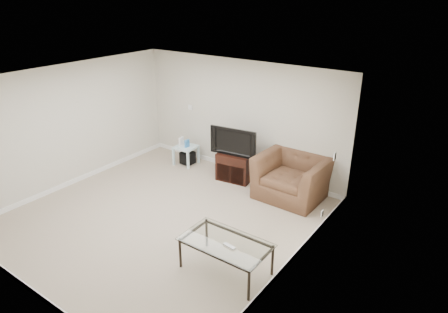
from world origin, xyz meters
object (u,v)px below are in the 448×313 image
Objects in this scene: television at (235,141)px; recliner at (292,170)px; tv_stand at (235,166)px; side_table at (186,155)px; subwoofer at (188,158)px; coffee_table at (226,256)px.

recliner is at bearing -6.08° from television.
recliner reaches higher than tv_stand.
recliner is at bearing -7.78° from tv_stand.
tv_stand is 0.75× the size of television.
television is 2.07× the size of side_table.
tv_stand is at bearing -0.86° from subwoofer.
side_table is at bearing 138.86° from coffee_table.
tv_stand reaches higher than side_table.
television is 3.44× the size of subwoofer.
television is at bearing -90.00° from tv_stand.
tv_stand is at bearing 121.40° from coffee_table.
subwoofer is at bearing 171.36° from tv_stand.
side_table is at bearing -178.71° from recliner.
television is 3.11m from coffee_table.
tv_stand is 0.60m from television.
subwoofer is (0.03, 0.02, -0.07)m from side_table.
coffee_table is at bearing -41.62° from subwoofer.
tv_stand is 1.36m from recliner.
recliner reaches higher than subwoofer.
tv_stand is 1.38m from subwoofer.
television is 1.37m from recliner.
television is 0.74× the size of recliner.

